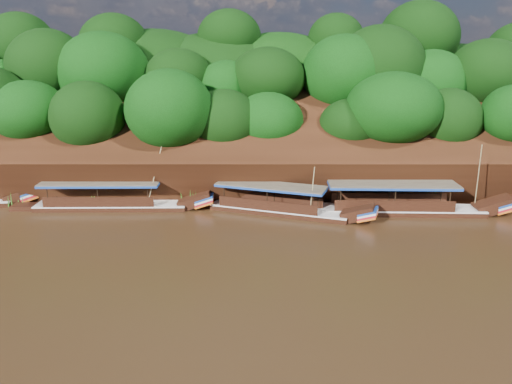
% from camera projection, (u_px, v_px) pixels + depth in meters
% --- Properties ---
extents(ground, '(160.00, 160.00, 0.00)m').
position_uv_depth(ground, '(274.00, 252.00, 30.77)').
color(ground, black).
rests_on(ground, ground).
extents(riverbank, '(120.00, 30.06, 19.40)m').
position_uv_depth(riverbank, '(267.00, 150.00, 52.10)').
color(riverbank, black).
rests_on(riverbank, ground).
extents(boat_0, '(14.61, 3.06, 6.05)m').
position_uv_depth(boat_0, '(411.00, 207.00, 37.88)').
color(boat_0, black).
rests_on(boat_0, ground).
extents(boat_1, '(12.50, 5.88, 4.44)m').
position_uv_depth(boat_1, '(287.00, 208.00, 37.72)').
color(boat_1, black).
rests_on(boat_1, ground).
extents(boat_2, '(13.88, 2.36, 5.28)m').
position_uv_depth(boat_2, '(120.00, 203.00, 39.04)').
color(boat_2, black).
rests_on(boat_2, ground).
extents(reeds, '(49.96, 2.33, 1.97)m').
position_uv_depth(reeds, '(229.00, 195.00, 39.73)').
color(reeds, '#32721C').
rests_on(reeds, ground).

